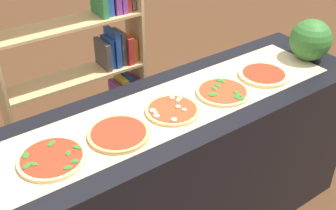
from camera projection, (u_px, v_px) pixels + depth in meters
name	position (u px, v px, depth m)	size (l,w,h in m)	color
counter	(168.00, 179.00, 2.31)	(2.30, 0.64, 0.93)	black
parchment_paper	(168.00, 108.00, 2.05)	(1.93, 0.42, 0.00)	tan
pizza_spinach_0	(52.00, 158.00, 1.72)	(0.28, 0.28, 0.03)	#E5C17F
pizza_plain_1	(119.00, 134.00, 1.86)	(0.28, 0.28, 0.02)	tan
pizza_mushroom_2	(172.00, 110.00, 2.02)	(0.27, 0.27, 0.02)	#DBB26B
pizza_spinach_3	(223.00, 92.00, 2.16)	(0.28, 0.28, 0.02)	#E5C17F
pizza_plain_4	(264.00, 75.00, 2.31)	(0.28, 0.28, 0.02)	#E5C17F
watermelon	(311.00, 40.00, 2.44)	(0.24, 0.24, 0.24)	#2D6628
bookshelf	(95.00, 73.00, 2.79)	(0.95, 0.24, 1.47)	tan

